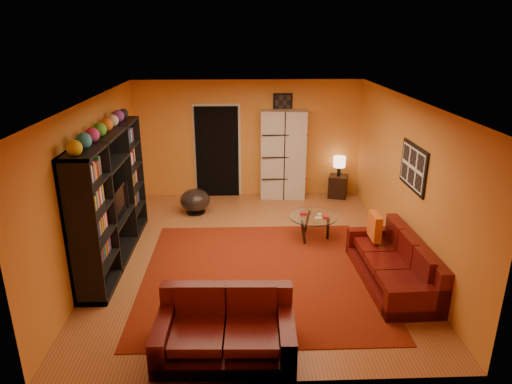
{
  "coord_description": "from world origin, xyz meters",
  "views": [
    {
      "loc": [
        -0.2,
        -6.95,
        3.6
      ],
      "look_at": [
        0.06,
        0.1,
        1.08
      ],
      "focal_mm": 32.0,
      "sensor_mm": 36.0,
      "label": 1
    }
  ],
  "objects_px": {
    "loveseat": "(225,328)",
    "side_table": "(338,186)",
    "sofa": "(397,265)",
    "bowl_chair": "(195,201)",
    "storage_cabinet": "(283,155)",
    "coffee_table": "(313,218)",
    "entertainment_unit": "(111,198)",
    "table_lamp": "(339,162)",
    "tv": "(115,202)"
  },
  "relations": [
    {
      "from": "loveseat",
      "to": "side_table",
      "type": "bearing_deg",
      "value": -23.07
    },
    {
      "from": "sofa",
      "to": "bowl_chair",
      "type": "bearing_deg",
      "value": 136.71
    },
    {
      "from": "storage_cabinet",
      "to": "bowl_chair",
      "type": "bearing_deg",
      "value": -148.78
    },
    {
      "from": "sofa",
      "to": "coffee_table",
      "type": "distance_m",
      "value": 1.86
    },
    {
      "from": "entertainment_unit",
      "to": "side_table",
      "type": "distance_m",
      "value": 5.16
    },
    {
      "from": "sofa",
      "to": "side_table",
      "type": "distance_m",
      "value": 3.74
    },
    {
      "from": "coffee_table",
      "to": "entertainment_unit",
      "type": "bearing_deg",
      "value": -170.55
    },
    {
      "from": "bowl_chair",
      "to": "table_lamp",
      "type": "height_order",
      "value": "table_lamp"
    },
    {
      "from": "entertainment_unit",
      "to": "table_lamp",
      "type": "distance_m",
      "value": 5.11
    },
    {
      "from": "storage_cabinet",
      "to": "side_table",
      "type": "distance_m",
      "value": 1.45
    },
    {
      "from": "storage_cabinet",
      "to": "bowl_chair",
      "type": "relative_size",
      "value": 3.18
    },
    {
      "from": "sofa",
      "to": "bowl_chair",
      "type": "xyz_separation_m",
      "value": [
        -3.26,
        2.87,
        -0.01
      ]
    },
    {
      "from": "entertainment_unit",
      "to": "tv",
      "type": "relative_size",
      "value": 3.45
    },
    {
      "from": "loveseat",
      "to": "storage_cabinet",
      "type": "relative_size",
      "value": 0.83
    },
    {
      "from": "entertainment_unit",
      "to": "storage_cabinet",
      "type": "xyz_separation_m",
      "value": [
        3.05,
        2.8,
        -0.06
      ]
    },
    {
      "from": "bowl_chair",
      "to": "coffee_table",
      "type": "bearing_deg",
      "value": -30.66
    },
    {
      "from": "tv",
      "to": "coffee_table",
      "type": "height_order",
      "value": "tv"
    },
    {
      "from": "bowl_chair",
      "to": "side_table",
      "type": "distance_m",
      "value": 3.27
    },
    {
      "from": "tv",
      "to": "side_table",
      "type": "bearing_deg",
      "value": -57.29
    },
    {
      "from": "sofa",
      "to": "side_table",
      "type": "xyz_separation_m",
      "value": [
        -0.11,
        3.74,
        -0.04
      ]
    },
    {
      "from": "entertainment_unit",
      "to": "table_lamp",
      "type": "relative_size",
      "value": 6.77
    },
    {
      "from": "tv",
      "to": "sofa",
      "type": "height_order",
      "value": "tv"
    },
    {
      "from": "coffee_table",
      "to": "bowl_chair",
      "type": "relative_size",
      "value": 1.42
    },
    {
      "from": "entertainment_unit",
      "to": "coffee_table",
      "type": "relative_size",
      "value": 3.41
    },
    {
      "from": "entertainment_unit",
      "to": "loveseat",
      "type": "bearing_deg",
      "value": -52.03
    },
    {
      "from": "side_table",
      "to": "coffee_table",
      "type": "bearing_deg",
      "value": -112.65
    },
    {
      "from": "tv",
      "to": "bowl_chair",
      "type": "xyz_separation_m",
      "value": [
        1.09,
        1.87,
        -0.7
      ]
    },
    {
      "from": "sofa",
      "to": "side_table",
      "type": "height_order",
      "value": "sofa"
    },
    {
      "from": "bowl_chair",
      "to": "side_table",
      "type": "xyz_separation_m",
      "value": [
        3.15,
        0.86,
        -0.02
      ]
    },
    {
      "from": "storage_cabinet",
      "to": "side_table",
      "type": "height_order",
      "value": "storage_cabinet"
    },
    {
      "from": "tv",
      "to": "storage_cabinet",
      "type": "height_order",
      "value": "storage_cabinet"
    },
    {
      "from": "coffee_table",
      "to": "loveseat",
      "type": "bearing_deg",
      "value": -116.74
    },
    {
      "from": "tv",
      "to": "loveseat",
      "type": "relative_size",
      "value": 0.53
    },
    {
      "from": "loveseat",
      "to": "coffee_table",
      "type": "distance_m",
      "value": 3.34
    },
    {
      "from": "sofa",
      "to": "side_table",
      "type": "relative_size",
      "value": 4.13
    },
    {
      "from": "side_table",
      "to": "bowl_chair",
      "type": "bearing_deg",
      "value": -164.73
    },
    {
      "from": "tv",
      "to": "bowl_chair",
      "type": "distance_m",
      "value": 2.27
    },
    {
      "from": "loveseat",
      "to": "bowl_chair",
      "type": "relative_size",
      "value": 2.64
    },
    {
      "from": "entertainment_unit",
      "to": "loveseat",
      "type": "distance_m",
      "value": 3.16
    },
    {
      "from": "tv",
      "to": "storage_cabinet",
      "type": "relative_size",
      "value": 0.44
    },
    {
      "from": "tv",
      "to": "loveseat",
      "type": "height_order",
      "value": "tv"
    },
    {
      "from": "entertainment_unit",
      "to": "coffee_table",
      "type": "xyz_separation_m",
      "value": [
        3.38,
        0.56,
        -0.65
      ]
    },
    {
      "from": "sofa",
      "to": "storage_cabinet",
      "type": "bearing_deg",
      "value": 107.87
    },
    {
      "from": "sofa",
      "to": "loveseat",
      "type": "height_order",
      "value": "same"
    },
    {
      "from": "loveseat",
      "to": "coffee_table",
      "type": "relative_size",
      "value": 1.86
    },
    {
      "from": "side_table",
      "to": "table_lamp",
      "type": "distance_m",
      "value": 0.56
    },
    {
      "from": "coffee_table",
      "to": "table_lamp",
      "type": "bearing_deg",
      "value": 67.35
    },
    {
      "from": "sofa",
      "to": "table_lamp",
      "type": "height_order",
      "value": "table_lamp"
    },
    {
      "from": "storage_cabinet",
      "to": "side_table",
      "type": "xyz_separation_m",
      "value": [
        1.25,
        -0.05,
        -0.74
      ]
    },
    {
      "from": "tv",
      "to": "sofa",
      "type": "xyz_separation_m",
      "value": [
        4.36,
        -1.01,
        -0.68
      ]
    }
  ]
}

